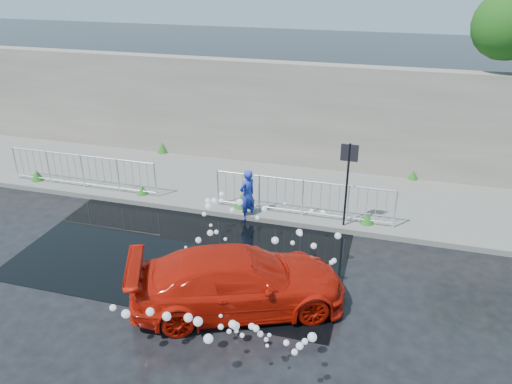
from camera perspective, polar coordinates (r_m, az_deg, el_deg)
ground at (r=12.37m, az=-11.86°, el=-8.43°), size 90.00×90.00×0.00m
pavement at (r=16.33m, az=-3.98°, el=1.04°), size 30.00×4.00×0.15m
curb at (r=14.66m, az=-6.61°, el=-2.02°), size 30.00×0.25×0.16m
retaining_wall at (r=17.67m, az=-1.72°, el=9.27°), size 30.00×0.60×3.50m
puddle at (r=12.92m, az=-7.87°, el=-6.48°), size 8.00×5.00×0.01m
sign_post at (r=13.11m, az=10.46°, el=2.27°), size 0.45×0.06×2.50m
railing_left at (r=16.51m, az=-19.23°, el=2.39°), size 5.05×0.05×1.10m
railing_right at (r=13.89m, az=5.35°, el=-0.55°), size 5.05×0.05×1.10m
weeds at (r=15.95m, az=-5.73°, el=1.34°), size 12.17×3.93×0.40m
water_spray at (r=10.93m, az=-1.97°, el=-8.22°), size 3.69×5.25×1.05m
red_car at (r=10.54m, az=-1.97°, el=-10.10°), size 4.83×3.48×1.30m
person at (r=13.89m, az=-1.00°, el=-0.35°), size 0.59×0.65×1.50m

